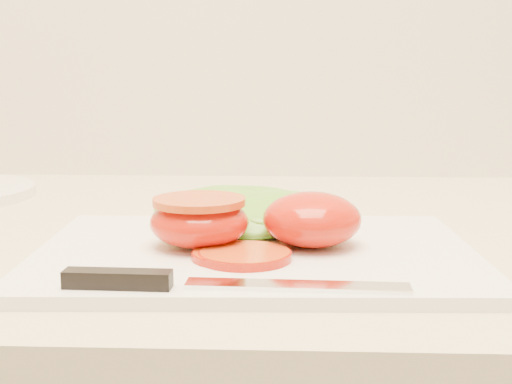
{
  "coord_description": "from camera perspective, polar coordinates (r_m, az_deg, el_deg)",
  "views": [
    {
      "loc": [
        -0.27,
        0.97,
        1.09
      ],
      "look_at": [
        -0.3,
        1.55,
        0.99
      ],
      "focal_mm": 50.0,
      "sensor_mm": 36.0,
      "label": 1
    }
  ],
  "objects": [
    {
      "name": "tomato_slice_0",
      "position": [
        0.55,
        -0.9,
        -5.09
      ],
      "size": [
        0.07,
        0.07,
        0.01
      ],
      "primitive_type": "cylinder",
      "color": "#CB520D",
      "rests_on": "cutting_board"
    },
    {
      "name": "tomato_half_cut",
      "position": [
        0.59,
        -4.55,
        -2.24
      ],
      "size": [
        0.08,
        0.08,
        0.04
      ],
      "color": "red",
      "rests_on": "cutting_board"
    },
    {
      "name": "lettuce_leaf_0",
      "position": [
        0.66,
        -1.29,
        -1.59
      ],
      "size": [
        0.18,
        0.13,
        0.03
      ],
      "primitive_type": "ellipsoid",
      "rotation": [
        0.0,
        0.0,
        -0.13
      ],
      "color": "#72BB31",
      "rests_on": "cutting_board"
    },
    {
      "name": "lettuce_leaf_1",
      "position": [
        0.66,
        2.58,
        -1.66
      ],
      "size": [
        0.15,
        0.15,
        0.03
      ],
      "primitive_type": "ellipsoid",
      "rotation": [
        0.0,
        0.0,
        0.91
      ],
      "color": "#72BB31",
      "rests_on": "cutting_board"
    },
    {
      "name": "knife",
      "position": [
        0.49,
        -5.45,
        -7.16
      ],
      "size": [
        0.23,
        0.03,
        0.01
      ],
      "rotation": [
        0.0,
        0.0,
        -0.04
      ],
      "color": "silver",
      "rests_on": "cutting_board"
    },
    {
      "name": "tomato_slice_1",
      "position": [
        0.56,
        -1.87,
        -5.06
      ],
      "size": [
        0.06,
        0.06,
        0.01
      ],
      "primitive_type": "cylinder",
      "color": "#CB520D",
      "rests_on": "cutting_board"
    },
    {
      "name": "cutting_board",
      "position": [
        0.59,
        -0.04,
        -4.95
      ],
      "size": [
        0.37,
        0.27,
        0.01
      ],
      "primitive_type": "cube",
      "rotation": [
        0.0,
        0.0,
        0.04
      ],
      "color": "white",
      "rests_on": "counter"
    },
    {
      "name": "tomato_half_dome",
      "position": [
        0.59,
        4.5,
        -2.19
      ],
      "size": [
        0.08,
        0.08,
        0.05
      ],
      "primitive_type": "ellipsoid",
      "color": "red",
      "rests_on": "cutting_board"
    }
  ]
}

